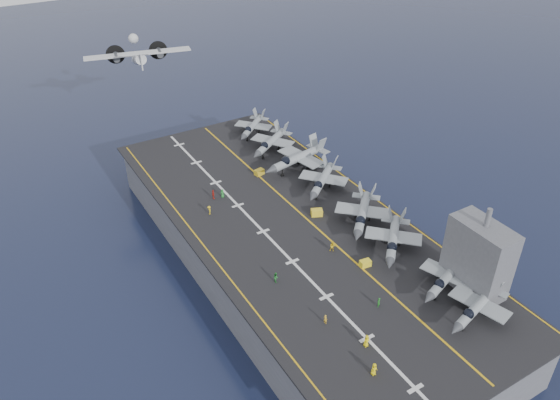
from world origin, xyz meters
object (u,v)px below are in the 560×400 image
island_superstructure (480,250)px  tow_cart_a (365,263)px  fighter_jet_0 (478,305)px  transport_plane (139,59)px

island_superstructure → tow_cart_a: island_superstructure is taller
tow_cart_a → fighter_jet_0: bearing=-69.4°
island_superstructure → fighter_jet_0: island_superstructure is taller
island_superstructure → transport_plane: bearing=105.7°
island_superstructure → tow_cart_a: size_ratio=7.68×
tow_cart_a → transport_plane: (-12.43, 71.10, 16.38)m
tow_cart_a → transport_plane: size_ratio=0.07×
island_superstructure → fighter_jet_0: (-4.48, -4.94, -5.18)m
tow_cart_a → island_superstructure: bearing=-48.9°
tow_cart_a → transport_plane: bearing=99.9°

